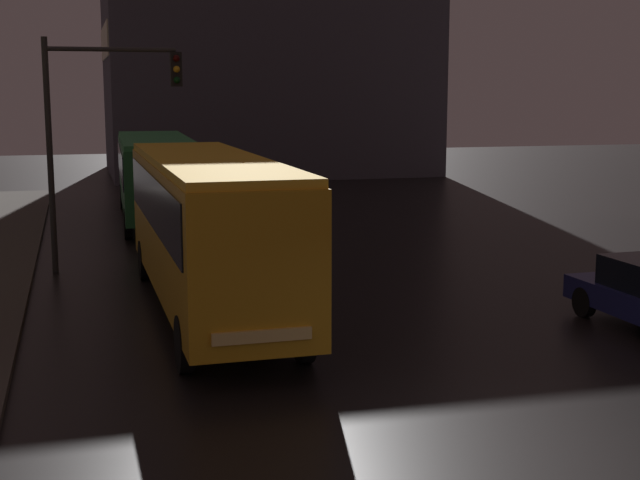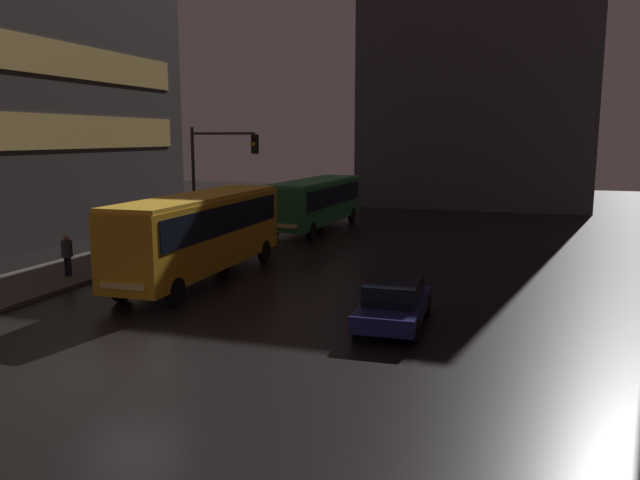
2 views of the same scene
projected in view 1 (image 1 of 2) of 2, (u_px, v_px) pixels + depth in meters
name	position (u px, v px, depth m)	size (l,w,h in m)	color
ground_plane	(567.00, 476.00, 11.18)	(120.00, 120.00, 0.00)	black
bus_near	(208.00, 218.00, 18.97)	(2.48, 10.80, 3.40)	orange
bus_far	(156.00, 170.00, 32.59)	(2.84, 10.63, 3.08)	#236B38
traffic_light_main	(97.00, 114.00, 23.23)	(3.54, 0.35, 6.12)	#2D2D2D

